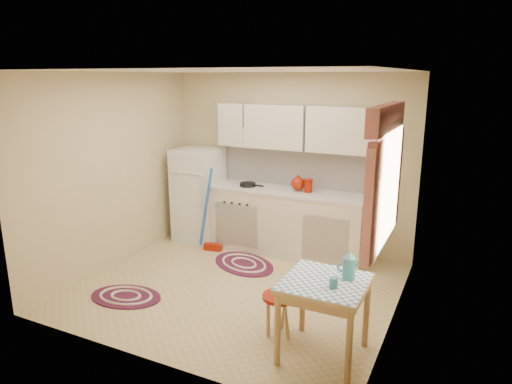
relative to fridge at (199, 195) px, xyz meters
The scene contains 14 objects.
room_shell 2.00m from the fridge, 34.55° to the right, with size 3.64×3.60×2.52m.
fridge is the anchor object (origin of this frame).
broom 0.57m from the fridge, 38.19° to the right, with size 0.28×0.12×1.20m, color #1C59B1, non-canonical shape.
base_cabinets 1.43m from the fridge, ahead, with size 2.25×0.60×0.88m, color beige.
countertop 1.42m from the fridge, ahead, with size 2.27×0.62×0.04m, color beige.
frying_pan 0.87m from the fridge, ahead, with size 0.23×0.23×0.05m, color black.
red_kettle 1.61m from the fridge, ahead, with size 0.21×0.19×0.21m, color maroon, non-canonical shape.
red_canister 1.75m from the fridge, ahead, with size 0.11×0.11×0.16m, color maroon.
table 3.41m from the fridge, 38.41° to the right, with size 0.72×0.72×0.72m, color tan.
stool 2.98m from the fridge, 42.12° to the right, with size 0.33×0.33×0.42m, color maroon.
coffee_pot 3.47m from the fridge, 35.09° to the right, with size 0.14×0.12×0.27m, color #2A7280, non-canonical shape.
mug 3.54m from the fridge, 38.65° to the right, with size 0.07×0.07×0.10m, color #2A7280.
rug_center 1.42m from the fridge, 29.25° to the right, with size 0.96×0.64×0.02m, color maroon, non-canonical shape.
rug_left 2.16m from the fridge, 81.47° to the right, with size 0.84×0.56×0.02m, color maroon, non-canonical shape.
Camera 1 is at (2.40, -4.38, 2.44)m, focal length 32.00 mm.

